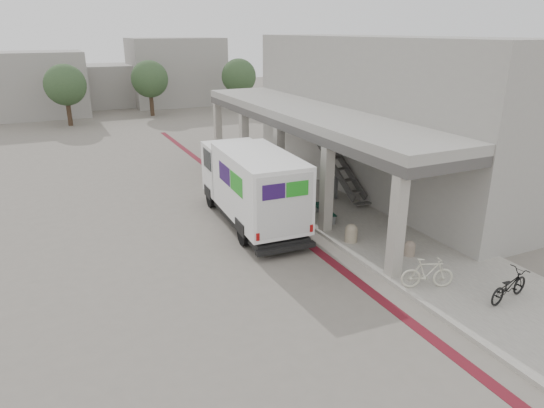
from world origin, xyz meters
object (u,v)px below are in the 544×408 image
fedex_truck (251,184)px  bench (324,211)px  utility_cabinet (330,186)px  bicycle_cream (427,273)px  bicycle_black (509,286)px

fedex_truck → bench: fedex_truck is taller
utility_cabinet → bicycle_cream: bearing=-97.2°
bench → bicycle_black: bicycle_black is taller
fedex_truck → bicycle_cream: size_ratio=4.61×
utility_cabinet → bicycle_black: (-0.22, -9.74, -0.06)m
fedex_truck → bicycle_cream: bearing=-67.4°
bench → bicycle_black: (1.41, -7.58, 0.15)m
fedex_truck → bicycle_black: size_ratio=4.38×
bicycle_black → bicycle_cream: bicycle_cream is taller
fedex_truck → bicycle_black: 9.64m
fedex_truck → utility_cabinet: size_ratio=7.33×
fedex_truck → bicycle_cream: fedex_truck is taller
bench → utility_cabinet: utility_cabinet is taller
fedex_truck → bicycle_black: bearing=-61.5°
utility_cabinet → bicycle_cream: (-1.80, -8.23, -0.02)m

